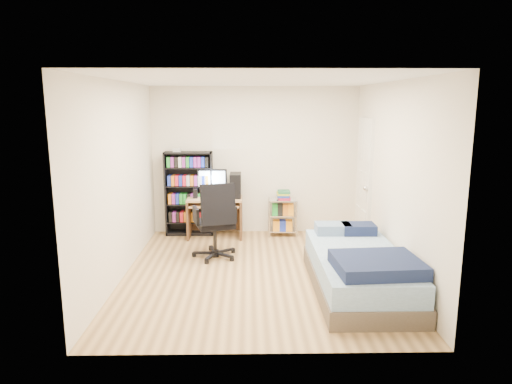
{
  "coord_description": "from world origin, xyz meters",
  "views": [
    {
      "loc": [
        -0.12,
        -5.76,
        2.23
      ],
      "look_at": [
        -0.01,
        0.4,
        1.02
      ],
      "focal_mm": 32.0,
      "sensor_mm": 36.0,
      "label": 1
    }
  ],
  "objects_px": {
    "media_shelf": "(189,192)",
    "computer_desk": "(220,201)",
    "office_chair": "(216,234)",
    "bed": "(359,269)"
  },
  "relations": [
    {
      "from": "computer_desk",
      "to": "bed",
      "type": "height_order",
      "value": "computer_desk"
    },
    {
      "from": "media_shelf",
      "to": "office_chair",
      "type": "distance_m",
      "value": 1.39
    },
    {
      "from": "office_chair",
      "to": "media_shelf",
      "type": "bearing_deg",
      "value": 96.33
    },
    {
      "from": "media_shelf",
      "to": "computer_desk",
      "type": "distance_m",
      "value": 0.57
    },
    {
      "from": "computer_desk",
      "to": "bed",
      "type": "bearing_deg",
      "value": -52.14
    },
    {
      "from": "computer_desk",
      "to": "bed",
      "type": "xyz_separation_m",
      "value": [
        1.79,
        -2.3,
        -0.35
      ]
    },
    {
      "from": "media_shelf",
      "to": "computer_desk",
      "type": "relative_size",
      "value": 1.3
    },
    {
      "from": "office_chair",
      "to": "computer_desk",
      "type": "bearing_deg",
      "value": 72.59
    },
    {
      "from": "office_chair",
      "to": "bed",
      "type": "distance_m",
      "value": 2.17
    },
    {
      "from": "computer_desk",
      "to": "media_shelf",
      "type": "bearing_deg",
      "value": 166.18
    }
  ]
}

